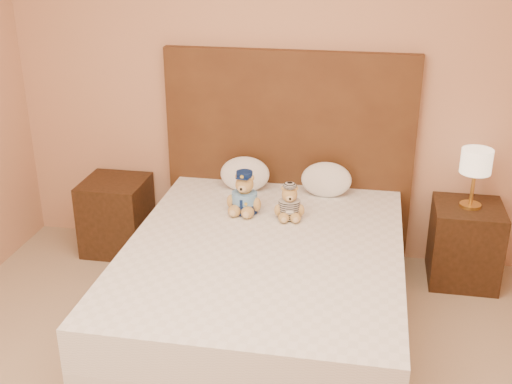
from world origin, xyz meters
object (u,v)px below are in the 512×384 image
teddy_prisoner (289,202)px  pillow_left (245,172)px  bed (263,287)px  nightstand_right (465,243)px  lamp (476,164)px  teddy_police (245,192)px  pillow_right (326,178)px  nightstand_left (117,215)px

teddy_prisoner → pillow_left: bearing=120.8°
bed → nightstand_right: bearing=32.6°
lamp → teddy_police: 1.50m
teddy_police → pillow_left: size_ratio=0.80×
pillow_left → pillow_right: 0.57m
nightstand_left → teddy_prisoner: 1.45m
bed → lamp: lamp is taller
nightstand_right → bed: bearing=-147.4°
nightstand_left → teddy_police: bearing=-18.9°
teddy_prisoner → pillow_left: 0.57m
bed → pillow_left: (-0.28, 0.83, 0.40)m
pillow_right → pillow_left: bearing=180.0°
lamp → teddy_prisoner: (-1.16, -0.40, -0.19)m
bed → nightstand_left: bearing=147.4°
nightstand_right → pillow_right: bearing=178.2°
pillow_left → pillow_right: bearing=0.0°
pillow_right → nightstand_left: bearing=-178.9°
teddy_police → nightstand_right: bearing=19.7°
nightstand_left → teddy_prisoner: size_ratio=2.43×
nightstand_right → pillow_left: size_ratio=1.57×
teddy_prisoner → pillow_right: bearing=54.7°
teddy_police → nightstand_left: bearing=166.9°
nightstand_right → lamp: 0.57m
lamp → pillow_right: (-0.96, 0.03, -0.18)m
nightstand_right → pillow_right: size_ratio=1.59×
nightstand_left → teddy_police: 1.18m
bed → lamp: bearing=32.6°
bed → lamp: 1.59m
teddy_prisoner → pillow_right: size_ratio=0.65×
lamp → teddy_prisoner: size_ratio=1.77×
teddy_police → pillow_left: teddy_police is taller
lamp → pillow_left: bearing=178.9°
lamp → teddy_prisoner: bearing=-161.1°
bed → pillow_right: bearing=70.6°
teddy_prisoner → pillow_left: (-0.37, 0.43, 0.01)m
pillow_right → lamp: bearing=-1.8°
bed → pillow_left: 0.96m
nightstand_left → pillow_left: (0.97, 0.03, 0.40)m
pillow_left → teddy_prisoner: bearing=-48.8°
pillow_right → nightstand_right: bearing=-1.8°
bed → teddy_police: size_ratio=7.18×
lamp → pillow_left: size_ratio=1.14×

